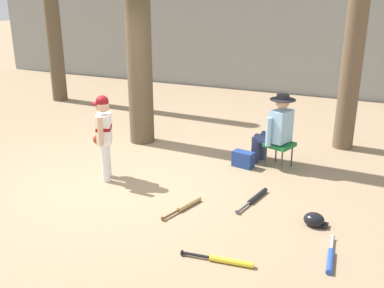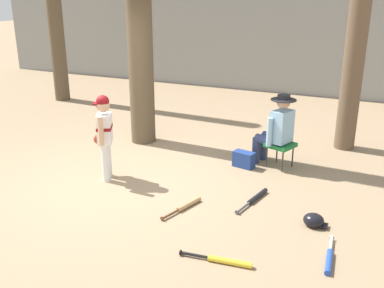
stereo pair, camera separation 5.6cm
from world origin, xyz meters
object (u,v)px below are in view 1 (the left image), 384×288
tree_near_player (137,10)px  bat_black_composite (255,198)px  seated_spectator (275,128)px  bat_wood_tan (186,206)px  folding_stool (280,145)px  bat_blue_youth (330,258)px  bat_yellow_trainer (225,260)px  young_ballplayer (104,132)px  handbag_beside_stool (243,159)px  tree_behind_spectator (356,30)px  batting_helmet_black (314,220)px

tree_near_player → bat_black_composite: size_ratio=6.83×
seated_spectator → bat_wood_tan: bearing=-108.7°
bat_black_composite → folding_stool: bearing=90.3°
folding_stool → bat_blue_youth: (1.15, -2.41, -0.33)m
tree_near_player → bat_wood_tan: tree_near_player is taller
bat_yellow_trainer → young_ballplayer: bearing=150.9°
handbag_beside_stool → tree_behind_spectator: bearing=50.6°
tree_near_player → bat_blue_youth: bearing=-34.3°
young_ballplayer → folding_stool: size_ratio=2.57×
bat_wood_tan → bat_yellow_trainer: bearing=-46.9°
bat_yellow_trainer → batting_helmet_black: (0.72, 1.20, 0.04)m
handbag_beside_stool → bat_black_composite: size_ratio=0.41×
bat_blue_youth → bat_wood_tan: same height
bat_wood_tan → bat_black_composite: bearing=38.4°
tree_behind_spectator → seated_spectator: 2.22m
folding_stool → bat_wood_tan: size_ratio=0.69×
young_ballplayer → seated_spectator: (2.19, 1.59, -0.10)m
bat_black_composite → young_ballplayer: bearing=-174.5°
handbag_beside_stool → bat_yellow_trainer: handbag_beside_stool is taller
handbag_beside_stool → folding_stool: bearing=25.1°
handbag_beside_stool → bat_wood_tan: size_ratio=0.46×
tree_near_player → handbag_beside_stool: bearing=-12.0°
young_ballplayer → bat_wood_tan: size_ratio=1.78×
young_ballplayer → bat_black_composite: bearing=5.5°
seated_spectator → bat_wood_tan: size_ratio=1.64×
seated_spectator → bat_black_composite: size_ratio=1.46×
folding_stool → bat_blue_youth: size_ratio=0.69×
young_ballplayer → bat_wood_tan: bearing=-14.2°
folding_stool → bat_yellow_trainer: bearing=-87.2°
seated_spectator → batting_helmet_black: seated_spectator is taller
tree_near_player → batting_helmet_black: tree_near_player is taller
handbag_beside_stool → bat_blue_youth: 2.73m
bat_blue_youth → batting_helmet_black: 0.76m
folding_stool → seated_spectator: bearing=161.2°
folding_stool → seated_spectator: (-0.09, 0.03, 0.28)m
young_ballplayer → tree_near_player: bearing=102.7°
seated_spectator → bat_black_composite: bearing=-85.8°
tree_behind_spectator → seated_spectator: tree_behind_spectator is taller
folding_stool → batting_helmet_black: size_ratio=1.69×
bat_black_composite → bat_blue_youth: bearing=-43.1°
folding_stool → handbag_beside_stool: 0.63m
tree_behind_spectator → young_ballplayer: (-3.13, -2.98, -1.35)m
bat_yellow_trainer → batting_helmet_black: size_ratio=2.66×
young_ballplayer → seated_spectator: young_ballplayer is taller
tree_behind_spectator → batting_helmet_black: 3.73m
tree_near_player → folding_stool: size_ratio=11.09×
young_ballplayer → bat_blue_youth: bearing=-13.9°
bat_yellow_trainer → seated_spectator: bearing=94.6°
bat_yellow_trainer → bat_wood_tan: bearing=133.1°
seated_spectator → handbag_beside_stool: seated_spectator is taller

